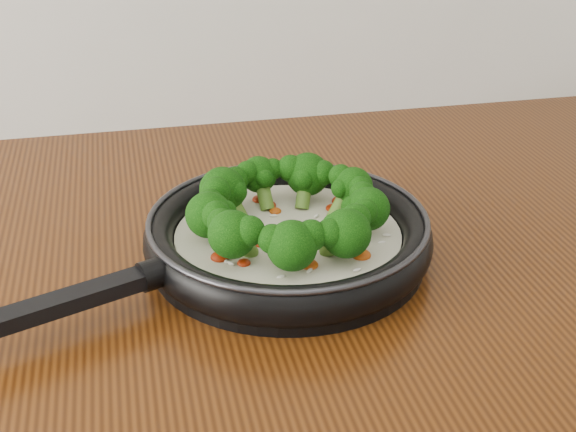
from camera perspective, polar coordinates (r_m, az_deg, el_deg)
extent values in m
cylinder|color=black|center=(0.82, 0.00, -2.78)|extent=(0.37, 0.37, 0.01)
torus|color=black|center=(0.81, 0.00, -1.43)|extent=(0.39, 0.39, 0.03)
torus|color=#2D2D33|center=(0.80, 0.00, -0.16)|extent=(0.38, 0.38, 0.01)
cube|color=black|center=(0.72, -15.32, -5.86)|extent=(0.17, 0.09, 0.01)
cylinder|color=black|center=(0.74, -9.72, -4.17)|extent=(0.04, 0.04, 0.03)
cylinder|color=beige|center=(0.81, 0.00, -1.82)|extent=(0.30, 0.30, 0.02)
ellipsoid|color=#A02207|center=(0.88, -2.07, 1.22)|extent=(0.02, 0.02, 0.01)
ellipsoid|color=#A02207|center=(0.75, -3.23, -3.44)|extent=(0.01, 0.01, 0.01)
ellipsoid|color=#C0490C|center=(0.80, -0.53, -1.37)|extent=(0.02, 0.02, 0.01)
ellipsoid|color=#A02207|center=(0.79, -1.84, -1.69)|extent=(0.02, 0.02, 0.01)
ellipsoid|color=#A02207|center=(0.78, -1.97, -2.02)|extent=(0.02, 0.02, 0.01)
ellipsoid|color=#C0490C|center=(0.75, 1.58, -3.59)|extent=(0.02, 0.02, 0.01)
ellipsoid|color=#A02207|center=(0.86, -1.43, 0.79)|extent=(0.02, 0.02, 0.01)
ellipsoid|color=#A02207|center=(0.87, 3.91, 1.08)|extent=(0.03, 0.03, 0.01)
ellipsoid|color=#C0490C|center=(0.83, 5.28, -0.43)|extent=(0.02, 0.02, 0.01)
ellipsoid|color=#A02207|center=(0.79, 5.31, -1.71)|extent=(0.01, 0.01, 0.01)
ellipsoid|color=#A02207|center=(0.79, -2.71, -1.78)|extent=(0.01, 0.01, 0.01)
ellipsoid|color=#C0490C|center=(0.85, -0.94, 0.36)|extent=(0.01, 0.01, 0.01)
ellipsoid|color=#A02207|center=(0.86, 3.31, 0.57)|extent=(0.02, 0.02, 0.01)
ellipsoid|color=#A02207|center=(0.81, -4.37, -1.13)|extent=(0.03, 0.03, 0.01)
ellipsoid|color=#C0490C|center=(0.77, 5.37, -2.86)|extent=(0.03, 0.03, 0.01)
ellipsoid|color=#A02207|center=(0.76, -4.98, -3.00)|extent=(0.02, 0.02, 0.01)
ellipsoid|color=white|center=(0.80, 0.69, -1.36)|extent=(0.01, 0.01, 0.00)
ellipsoid|color=white|center=(0.85, -5.03, 0.17)|extent=(0.01, 0.01, 0.00)
ellipsoid|color=white|center=(0.75, -4.20, -3.45)|extent=(0.01, 0.01, 0.00)
ellipsoid|color=white|center=(0.78, -3.94, -2.29)|extent=(0.01, 0.01, 0.00)
ellipsoid|color=white|center=(0.84, 2.09, 0.00)|extent=(0.01, 0.01, 0.00)
ellipsoid|color=white|center=(0.73, -0.51, -4.46)|extent=(0.01, 0.01, 0.00)
ellipsoid|color=white|center=(0.76, -4.55, -3.30)|extent=(0.00, 0.01, 0.00)
ellipsoid|color=white|center=(0.86, 4.84, 0.48)|extent=(0.01, 0.01, 0.00)
ellipsoid|color=white|center=(0.84, -1.08, 0.03)|extent=(0.01, 0.00, 0.00)
ellipsoid|color=white|center=(0.81, 0.77, -1.15)|extent=(0.01, 0.01, 0.00)
ellipsoid|color=white|center=(0.79, 1.53, -1.82)|extent=(0.01, 0.01, 0.00)
ellipsoid|color=white|center=(0.79, -2.29, -1.89)|extent=(0.01, 0.01, 0.00)
ellipsoid|color=white|center=(0.74, 1.58, -4.01)|extent=(0.01, 0.01, 0.00)
ellipsoid|color=white|center=(0.79, -0.02, -2.08)|extent=(0.01, 0.01, 0.00)
ellipsoid|color=white|center=(0.81, -1.92, -1.17)|extent=(0.01, 0.01, 0.00)
ellipsoid|color=white|center=(0.74, 5.07, -3.94)|extent=(0.01, 0.01, 0.00)
ellipsoid|color=white|center=(0.79, 6.86, -1.92)|extent=(0.01, 0.00, 0.00)
ellipsoid|color=white|center=(0.80, 7.22, -1.38)|extent=(0.01, 0.01, 0.00)
ellipsoid|color=white|center=(0.83, -5.93, -0.34)|extent=(0.01, 0.01, 0.00)
ellipsoid|color=white|center=(0.89, 1.44, 1.51)|extent=(0.01, 0.01, 0.00)
ellipsoid|color=white|center=(0.81, -0.09, -1.14)|extent=(0.01, 0.01, 0.00)
ellipsoid|color=white|center=(0.80, 0.32, -1.40)|extent=(0.01, 0.01, 0.00)
cylinder|color=olive|center=(0.83, 3.82, 0.81)|extent=(0.03, 0.03, 0.04)
sphere|color=black|center=(0.84, 4.78, 2.17)|extent=(0.05, 0.05, 0.04)
sphere|color=black|center=(0.84, 3.86, 2.92)|extent=(0.03, 0.03, 0.03)
sphere|color=black|center=(0.82, 5.25, 2.07)|extent=(0.03, 0.03, 0.02)
sphere|color=black|center=(0.83, 3.87, 2.03)|extent=(0.03, 0.03, 0.02)
cylinder|color=olive|center=(0.86, 1.16, 1.60)|extent=(0.03, 0.03, 0.04)
sphere|color=black|center=(0.86, 1.44, 3.07)|extent=(0.06, 0.06, 0.05)
sphere|color=black|center=(0.86, 0.19, 3.50)|extent=(0.04, 0.04, 0.03)
sphere|color=black|center=(0.86, 2.56, 3.18)|extent=(0.04, 0.04, 0.03)
sphere|color=black|center=(0.85, 1.17, 2.75)|extent=(0.03, 0.03, 0.02)
cylinder|color=olive|center=(0.86, -1.73, 1.55)|extent=(0.02, 0.03, 0.04)
sphere|color=black|center=(0.86, -2.15, 3.05)|extent=(0.05, 0.05, 0.04)
sphere|color=black|center=(0.85, -2.99, 3.20)|extent=(0.03, 0.03, 0.03)
sphere|color=black|center=(0.86, -1.12, 3.46)|extent=(0.03, 0.03, 0.02)
sphere|color=black|center=(0.85, -1.75, 2.75)|extent=(0.03, 0.03, 0.02)
cylinder|color=olive|center=(0.83, -3.86, 0.65)|extent=(0.03, 0.03, 0.03)
sphere|color=black|center=(0.83, -4.79, 1.90)|extent=(0.06, 0.06, 0.05)
sphere|color=black|center=(0.81, -5.25, 1.80)|extent=(0.04, 0.04, 0.03)
sphere|color=black|center=(0.84, -3.87, 2.65)|extent=(0.04, 0.04, 0.03)
sphere|color=black|center=(0.82, -3.85, 1.77)|extent=(0.03, 0.03, 0.03)
cylinder|color=olive|center=(0.79, -4.61, -0.87)|extent=(0.03, 0.02, 0.03)
sphere|color=black|center=(0.78, -5.80, 0.08)|extent=(0.06, 0.06, 0.05)
sphere|color=black|center=(0.76, -5.24, 0.03)|extent=(0.04, 0.04, 0.03)
sphere|color=black|center=(0.80, -5.73, 1.02)|extent=(0.04, 0.04, 0.03)
sphere|color=black|center=(0.78, -4.61, 0.32)|extent=(0.03, 0.03, 0.02)
cylinder|color=olive|center=(0.76, -3.18, -2.07)|extent=(0.03, 0.03, 0.04)
sphere|color=black|center=(0.74, -4.10, -1.34)|extent=(0.06, 0.06, 0.05)
sphere|color=black|center=(0.73, -2.81, -1.09)|extent=(0.04, 0.04, 0.03)
sphere|color=black|center=(0.75, -4.90, -0.46)|extent=(0.04, 0.04, 0.03)
sphere|color=black|center=(0.75, -3.24, -0.76)|extent=(0.03, 0.03, 0.02)
cylinder|color=olive|center=(0.74, 0.23, -2.69)|extent=(0.02, 0.03, 0.03)
sphere|color=black|center=(0.72, 0.29, -2.17)|extent=(0.06, 0.06, 0.05)
sphere|color=black|center=(0.72, 1.70, -1.42)|extent=(0.04, 0.04, 0.03)
sphere|color=black|center=(0.72, -1.16, -1.68)|extent=(0.04, 0.04, 0.03)
sphere|color=black|center=(0.74, 0.23, -1.42)|extent=(0.03, 0.03, 0.02)
cylinder|color=olive|center=(0.76, 3.34, -2.01)|extent=(0.03, 0.04, 0.04)
sphere|color=black|center=(0.74, 4.28, -1.27)|extent=(0.06, 0.06, 0.05)
sphere|color=black|center=(0.75, 4.96, -0.20)|extent=(0.04, 0.04, 0.03)
sphere|color=black|center=(0.73, 3.10, -1.24)|extent=(0.04, 0.04, 0.03)
sphere|color=black|center=(0.75, 3.39, -0.70)|extent=(0.03, 0.03, 0.02)
cylinder|color=olive|center=(0.80, 4.67, -0.51)|extent=(0.03, 0.02, 0.03)
sphere|color=black|center=(0.79, 5.87, 0.52)|extent=(0.06, 0.06, 0.04)
sphere|color=black|center=(0.80, 5.47, 1.53)|extent=(0.04, 0.04, 0.03)
sphere|color=black|center=(0.78, 5.65, 0.34)|extent=(0.03, 0.03, 0.03)
sphere|color=black|center=(0.79, 4.68, 0.68)|extent=(0.03, 0.03, 0.02)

